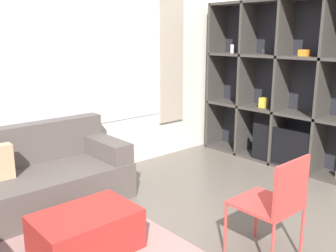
{
  "coord_description": "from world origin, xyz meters",
  "views": [
    {
      "loc": [
        -1.97,
        -1.15,
        1.73
      ],
      "look_at": [
        0.45,
        1.59,
        0.85
      ],
      "focal_mm": 40.0,
      "sensor_mm": 36.0,
      "label": 1
    }
  ],
  "objects_px": {
    "couch_main": "(18,184)",
    "shelving_unit": "(283,87)",
    "ottoman": "(86,233)",
    "folding_chair": "(276,200)"
  },
  "relations": [
    {
      "from": "couch_main",
      "to": "shelving_unit",
      "type": "bearing_deg",
      "value": -14.95
    },
    {
      "from": "folding_chair",
      "to": "ottoman",
      "type": "bearing_deg",
      "value": -45.74
    },
    {
      "from": "shelving_unit",
      "to": "ottoman",
      "type": "height_order",
      "value": "shelving_unit"
    },
    {
      "from": "couch_main",
      "to": "folding_chair",
      "type": "relative_size",
      "value": 2.53
    },
    {
      "from": "shelving_unit",
      "to": "ottoman",
      "type": "relative_size",
      "value": 2.92
    },
    {
      "from": "ottoman",
      "to": "shelving_unit",
      "type": "bearing_deg",
      "value": 4.09
    },
    {
      "from": "shelving_unit",
      "to": "ottoman",
      "type": "bearing_deg",
      "value": -175.91
    },
    {
      "from": "couch_main",
      "to": "folding_chair",
      "type": "xyz_separation_m",
      "value": [
        1.17,
        -2.17,
        0.22
      ]
    },
    {
      "from": "couch_main",
      "to": "folding_chair",
      "type": "distance_m",
      "value": 2.48
    },
    {
      "from": "shelving_unit",
      "to": "folding_chair",
      "type": "bearing_deg",
      "value": -148.6
    }
  ]
}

